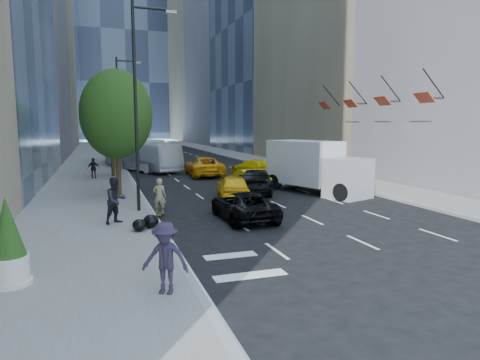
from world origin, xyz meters
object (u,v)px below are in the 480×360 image
object	(u,v)px
skateboarder	(160,199)
box_truck	(315,167)
city_bus	(141,155)
black_sedan_lincoln	(243,206)
planter_shrub	(8,243)
black_sedan_mercedes	(256,181)

from	to	relation	value
skateboarder	box_truck	size ratio (longest dim) A/B	0.24
city_bus	black_sedan_lincoln	bearing A→B (deg)	-108.05
box_truck	planter_shrub	bearing A→B (deg)	-162.53
box_truck	black_sedan_mercedes	bearing A→B (deg)	145.03
black_sedan_lincoln	city_bus	size ratio (longest dim) A/B	0.45
black_sedan_mercedes	city_bus	xyz separation A→B (m)	(-5.64, 16.02, 0.70)
planter_shrub	black_sedan_mercedes	bearing A→B (deg)	47.61
skateboarder	planter_shrub	world-z (taller)	planter_shrub
black_sedan_mercedes	city_bus	distance (m)	17.00
planter_shrub	skateboarder	bearing A→B (deg)	57.65
skateboarder	black_sedan_mercedes	xyz separation A→B (m)	(6.80, 5.00, -0.09)
box_truck	planter_shrub	world-z (taller)	box_truck
skateboarder	box_truck	world-z (taller)	box_truck
skateboarder	black_sedan_lincoln	distance (m)	4.09
box_truck	skateboarder	bearing A→B (deg)	-179.23
skateboarder	black_sedan_lincoln	bearing A→B (deg)	172.30
skateboarder	black_sedan_mercedes	size ratio (longest dim) A/B	0.33
black_sedan_lincoln	box_truck	world-z (taller)	box_truck
skateboarder	city_bus	distance (m)	21.06
city_bus	box_truck	world-z (taller)	box_truck
skateboarder	city_bus	world-z (taller)	city_bus
black_sedan_lincoln	city_bus	xyz separation A→B (m)	(-2.44, 22.94, 0.81)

